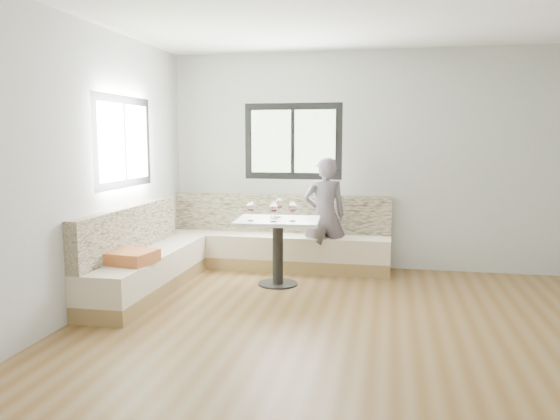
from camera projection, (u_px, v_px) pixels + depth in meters
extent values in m
cube|color=brown|center=(344.00, 332.00, 4.80)|extent=(5.00, 5.00, 0.01)
cube|color=white|center=(349.00, 1.00, 4.43)|extent=(5.00, 5.00, 0.01)
cube|color=#B7B7B2|center=(361.00, 161.00, 7.04)|extent=(5.00, 0.01, 2.80)
cube|color=#B7B7B2|center=(298.00, 211.00, 2.18)|extent=(5.00, 0.01, 2.80)
cube|color=#B7B7B2|center=(78.00, 170.00, 5.10)|extent=(0.01, 5.00, 2.80)
cube|color=black|center=(293.00, 141.00, 7.18)|extent=(1.30, 0.02, 1.00)
cube|color=black|center=(124.00, 142.00, 5.94)|extent=(0.02, 1.30, 1.00)
cube|color=#997846|center=(278.00, 262.00, 7.15)|extent=(2.90, 0.55, 0.16)
cube|color=beige|center=(278.00, 245.00, 7.13)|extent=(2.90, 0.55, 0.29)
cube|color=beige|center=(281.00, 213.00, 7.27)|extent=(2.90, 0.14, 0.50)
cube|color=#997846|center=(148.00, 285.00, 6.02)|extent=(0.55, 2.25, 0.16)
cube|color=beige|center=(148.00, 265.00, 5.99)|extent=(0.55, 2.25, 0.29)
cube|color=beige|center=(129.00, 229.00, 5.98)|extent=(0.14, 2.25, 0.50)
cube|color=#BB3C33|center=(132.00, 257.00, 5.44)|extent=(0.47, 0.47, 0.12)
cylinder|color=black|center=(278.00, 284.00, 6.35)|extent=(0.46, 0.46, 0.02)
cylinder|color=black|center=(278.00, 254.00, 6.30)|extent=(0.12, 0.12, 0.73)
cube|color=white|center=(278.00, 221.00, 6.25)|extent=(0.99, 0.80, 0.04)
imported|color=#5B525B|center=(325.00, 215.00, 6.84)|extent=(0.62, 0.50, 1.46)
cylinder|color=white|center=(274.00, 217.00, 6.29)|extent=(0.10, 0.10, 0.04)
sphere|color=black|center=(275.00, 216.00, 6.29)|extent=(0.02, 0.02, 0.02)
sphere|color=black|center=(273.00, 216.00, 6.29)|extent=(0.02, 0.02, 0.02)
sphere|color=black|center=(274.00, 216.00, 6.27)|extent=(0.02, 0.02, 0.02)
cylinder|color=white|center=(251.00, 221.00, 6.11)|extent=(0.07, 0.07, 0.01)
cylinder|color=white|center=(251.00, 216.00, 6.10)|extent=(0.01, 0.01, 0.10)
ellipsoid|color=white|center=(251.00, 207.00, 6.09)|extent=(0.10, 0.10, 0.12)
cylinder|color=#48060C|center=(251.00, 209.00, 6.09)|extent=(0.07, 0.07, 0.02)
cylinder|color=white|center=(274.00, 222.00, 6.04)|extent=(0.07, 0.07, 0.01)
cylinder|color=white|center=(274.00, 217.00, 6.03)|extent=(0.01, 0.01, 0.10)
ellipsoid|color=white|center=(274.00, 208.00, 6.02)|extent=(0.10, 0.10, 0.12)
cylinder|color=#48060C|center=(274.00, 210.00, 6.02)|extent=(0.07, 0.07, 0.02)
cylinder|color=white|center=(293.00, 221.00, 6.09)|extent=(0.07, 0.07, 0.01)
cylinder|color=white|center=(293.00, 216.00, 6.08)|extent=(0.01, 0.01, 0.10)
ellipsoid|color=white|center=(293.00, 207.00, 6.07)|extent=(0.10, 0.10, 0.12)
cylinder|color=#48060C|center=(293.00, 210.00, 6.07)|extent=(0.07, 0.07, 0.02)
cylinder|color=white|center=(279.00, 217.00, 6.40)|extent=(0.07, 0.07, 0.01)
cylinder|color=white|center=(279.00, 213.00, 6.39)|extent=(0.01, 0.01, 0.10)
ellipsoid|color=white|center=(279.00, 204.00, 6.37)|extent=(0.10, 0.10, 0.12)
cylinder|color=#48060C|center=(279.00, 206.00, 6.38)|extent=(0.07, 0.07, 0.02)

